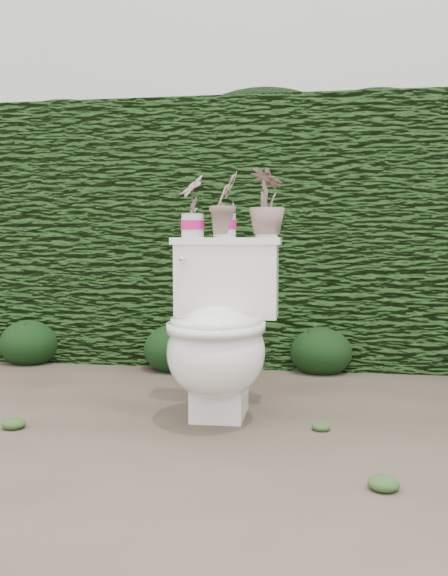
% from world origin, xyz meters
% --- Properties ---
extents(ground, '(60.00, 60.00, 0.00)m').
position_xyz_m(ground, '(0.00, 0.00, 0.00)').
color(ground, brown).
rests_on(ground, ground).
extents(hedge, '(8.00, 1.00, 1.60)m').
position_xyz_m(hedge, '(0.00, 1.60, 0.80)').
color(hedge, '#264918').
rests_on(hedge, ground).
extents(house_wall, '(8.00, 3.50, 4.00)m').
position_xyz_m(house_wall, '(0.60, 6.00, 2.00)').
color(house_wall, silver).
rests_on(house_wall, ground).
extents(toilet, '(0.50, 0.68, 0.78)m').
position_xyz_m(toilet, '(-0.04, 0.07, 0.36)').
color(toilet, white).
rests_on(toilet, ground).
extents(potted_plant_left, '(0.16, 0.17, 0.27)m').
position_xyz_m(potted_plant_left, '(-0.20, 0.31, 0.91)').
color(potted_plant_left, '#28822F').
rests_on(potted_plant_left, toilet).
extents(potted_plant_center, '(0.18, 0.19, 0.29)m').
position_xyz_m(potted_plant_center, '(-0.05, 0.31, 0.92)').
color(potted_plant_center, '#28822F').
rests_on(potted_plant_center, toilet).
extents(potted_plant_right, '(0.24, 0.24, 0.30)m').
position_xyz_m(potted_plant_right, '(0.14, 0.31, 0.93)').
color(potted_plant_right, '#28822F').
rests_on(potted_plant_right, toilet).
extents(liriope_clump_1, '(0.37, 0.37, 0.30)m').
position_xyz_m(liriope_clump_1, '(-1.40, 1.11, 0.15)').
color(liriope_clump_1, black).
rests_on(liriope_clump_1, ground).
extents(liriope_clump_2, '(0.37, 0.37, 0.30)m').
position_xyz_m(liriope_clump_2, '(-0.46, 1.04, 0.15)').
color(liriope_clump_2, black).
rests_on(liriope_clump_2, ground).
extents(liriope_clump_3, '(0.36, 0.36, 0.29)m').
position_xyz_m(liriope_clump_3, '(0.39, 1.11, 0.14)').
color(liriope_clump_3, black).
rests_on(liriope_clump_3, ground).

